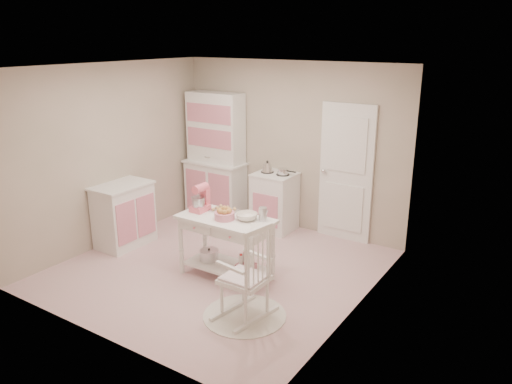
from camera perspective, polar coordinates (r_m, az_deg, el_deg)
room_shell at (r=6.15m, az=-4.66°, el=5.21°), size 3.84×3.84×2.62m
door at (r=7.42m, az=10.26°, el=2.13°), size 0.82×0.05×2.04m
hutch at (r=8.34m, az=-4.73°, el=4.21°), size 1.06×0.50×2.08m
stove at (r=7.81m, az=2.14°, el=-1.11°), size 0.62×0.57×0.92m
base_cabinet at (r=7.49m, az=-14.87°, el=-2.54°), size 0.54×0.84×0.92m
lace_rug at (r=5.65m, az=-1.31°, el=-13.90°), size 0.92×0.92×0.01m
rocking_chair at (r=5.39m, az=-1.35°, el=-8.96°), size 0.59×0.79×1.10m
work_table at (r=6.32m, az=-3.42°, el=-6.34°), size 1.20×0.60×0.80m
stand_mixer at (r=6.37m, az=-6.45°, el=-0.72°), size 0.20×0.28×0.34m
cookie_tray at (r=6.39m, az=-3.61°, el=-2.15°), size 0.34×0.24×0.02m
bread_basket at (r=6.10m, az=-3.62°, el=-2.72°), size 0.25×0.25×0.09m
mixing_bowl at (r=6.07m, az=-1.07°, el=-2.83°), size 0.27×0.27×0.08m
metal_pitcher at (r=6.03m, az=0.78°, el=-2.54°), size 0.10×0.10×0.17m
recipe_book at (r=5.83m, az=-0.62°, el=-4.04°), size 0.26×0.28×0.02m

